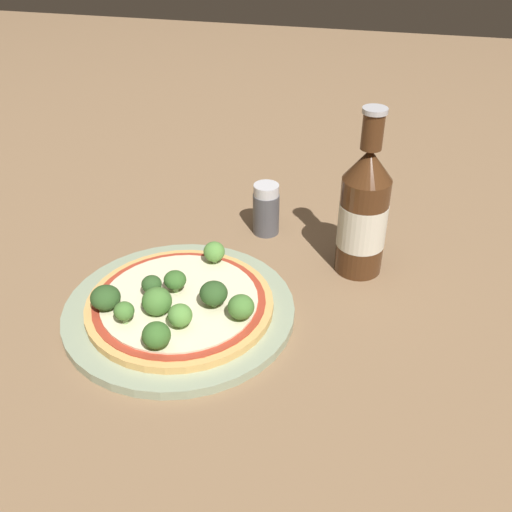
# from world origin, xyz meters

# --- Properties ---
(ground_plane) EXTENTS (3.00, 3.00, 0.00)m
(ground_plane) POSITION_xyz_m (0.00, 0.00, 0.00)
(ground_plane) COLOR #846647
(plate) EXTENTS (0.28, 0.28, 0.01)m
(plate) POSITION_xyz_m (-0.02, -0.01, 0.01)
(plate) COLOR #93A384
(plate) RESTS_ON ground_plane
(pizza) EXTENTS (0.23, 0.23, 0.01)m
(pizza) POSITION_xyz_m (-0.01, -0.01, 0.02)
(pizza) COLOR tan
(pizza) RESTS_ON plate
(broccoli_floret_0) EXTENTS (0.03, 0.03, 0.03)m
(broccoli_floret_0) POSITION_xyz_m (0.01, -0.06, 0.04)
(broccoli_floret_0) COLOR #7A9E5B
(broccoli_floret_0) RESTS_ON pizza
(broccoli_floret_1) EXTENTS (0.03, 0.03, 0.03)m
(broccoli_floret_1) POSITION_xyz_m (0.01, 0.07, 0.04)
(broccoli_floret_1) COLOR #7A9E5B
(broccoli_floret_1) RESTS_ON pizza
(broccoli_floret_2) EXTENTS (0.04, 0.04, 0.03)m
(broccoli_floret_2) POSITION_xyz_m (-0.09, -0.05, 0.04)
(broccoli_floret_2) COLOR #7A9E5B
(broccoli_floret_2) RESTS_ON pizza
(broccoli_floret_3) EXTENTS (0.03, 0.03, 0.03)m
(broccoli_floret_3) POSITION_xyz_m (0.07, -0.03, 0.04)
(broccoli_floret_3) COLOR #7A9E5B
(broccoli_floret_3) RESTS_ON pizza
(broccoli_floret_4) EXTENTS (0.03, 0.03, 0.03)m
(broccoli_floret_4) POSITION_xyz_m (-0.02, 0.00, 0.04)
(broccoli_floret_4) COLOR #7A9E5B
(broccoli_floret_4) RESTS_ON pizza
(broccoli_floret_5) EXTENTS (0.02, 0.02, 0.03)m
(broccoli_floret_5) POSITION_xyz_m (-0.06, -0.07, 0.04)
(broccoli_floret_5) COLOR #7A9E5B
(broccoli_floret_5) RESTS_ON pizza
(broccoli_floret_6) EXTENTS (0.02, 0.02, 0.03)m
(broccoli_floret_6) POSITION_xyz_m (-0.05, -0.01, 0.04)
(broccoli_floret_6) COLOR #7A9E5B
(broccoli_floret_6) RESTS_ON pizza
(broccoli_floret_7) EXTENTS (0.03, 0.03, 0.03)m
(broccoli_floret_7) POSITION_xyz_m (0.03, -0.02, 0.05)
(broccoli_floret_7) COLOR #7A9E5B
(broccoli_floret_7) RESTS_ON pizza
(broccoli_floret_8) EXTENTS (0.04, 0.04, 0.03)m
(broccoli_floret_8) POSITION_xyz_m (-0.03, -0.04, 0.04)
(broccoli_floret_8) COLOR #7A9E5B
(broccoli_floret_8) RESTS_ON pizza
(broccoli_floret_9) EXTENTS (0.03, 0.03, 0.03)m
(broccoli_floret_9) POSITION_xyz_m (-0.01, -0.10, 0.04)
(broccoli_floret_9) COLOR #7A9E5B
(broccoli_floret_9) RESTS_ON pizza
(beer_bottle) EXTENTS (0.06, 0.06, 0.23)m
(beer_bottle) POSITION_xyz_m (0.19, 0.14, 0.09)
(beer_bottle) COLOR #472814
(beer_bottle) RESTS_ON ground_plane
(pepper_shaker) EXTENTS (0.04, 0.04, 0.08)m
(pepper_shaker) POSITION_xyz_m (0.05, 0.20, 0.04)
(pepper_shaker) COLOR #4C4C51
(pepper_shaker) RESTS_ON ground_plane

